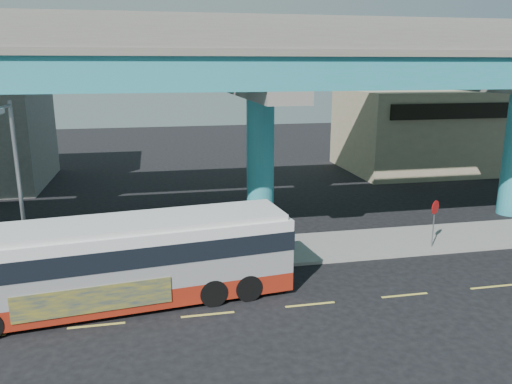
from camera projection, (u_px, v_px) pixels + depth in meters
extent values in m
plane|color=black|center=(308.00, 301.00, 19.71)|extent=(120.00, 120.00, 0.00)
cube|color=gray|center=(275.00, 250.00, 24.91)|extent=(70.00, 4.00, 0.15)
cube|color=#D8C64C|center=(97.00, 325.00, 17.86)|extent=(2.00, 0.12, 0.01)
cube|color=#D8C64C|center=(208.00, 314.00, 18.64)|extent=(2.00, 0.12, 0.01)
cube|color=#D8C64C|center=(310.00, 304.00, 19.42)|extent=(2.00, 0.12, 0.01)
cube|color=#D8C64C|center=(405.00, 295.00, 20.21)|extent=(2.00, 0.12, 0.01)
cube|color=#D8C64C|center=(492.00, 287.00, 20.99)|extent=(2.00, 0.12, 0.01)
cylinder|color=teal|center=(260.00, 166.00, 27.34)|extent=(1.50, 1.50, 7.40)
cube|color=gray|center=(260.00, 92.00, 26.36)|extent=(2.00, 12.00, 0.60)
cube|color=gray|center=(248.00, 73.00, 29.46)|extent=(1.80, 5.00, 1.20)
cube|color=gray|center=(488.00, 72.00, 32.59)|extent=(1.80, 5.00, 1.20)
cube|color=teal|center=(277.00, 73.00, 22.79)|extent=(52.00, 5.00, 1.40)
cube|color=gray|center=(277.00, 54.00, 22.58)|extent=(52.00, 5.40, 0.30)
cube|color=gray|center=(292.00, 38.00, 20.07)|extent=(52.00, 0.25, 0.80)
cube|color=gray|center=(265.00, 44.00, 24.82)|extent=(52.00, 0.25, 0.80)
cube|color=teal|center=(248.00, 50.00, 29.14)|extent=(52.00, 5.00, 1.40)
cube|color=gray|center=(248.00, 35.00, 28.93)|extent=(52.00, 5.40, 0.30)
cube|color=gray|center=(257.00, 22.00, 26.42)|extent=(52.00, 0.25, 0.80)
cube|color=gray|center=(240.00, 28.00, 31.17)|extent=(52.00, 0.25, 0.80)
cube|color=tan|center=(425.00, 130.00, 44.20)|extent=(14.00, 10.00, 7.00)
cube|color=black|center=(462.00, 111.00, 38.84)|extent=(12.00, 0.25, 1.20)
cube|color=maroon|center=(124.00, 289.00, 19.36)|extent=(13.33, 4.32, 0.76)
cube|color=#A8A8AD|center=(122.00, 261.00, 19.07)|extent=(13.33, 4.32, 1.64)
cube|color=black|center=(121.00, 247.00, 18.93)|extent=(13.40, 4.38, 0.76)
cube|color=silver|center=(120.00, 232.00, 18.79)|extent=(13.33, 4.32, 0.44)
cube|color=silver|center=(119.00, 224.00, 18.71)|extent=(12.90, 4.02, 0.22)
cube|color=black|center=(282.00, 233.00, 20.99)|extent=(0.36, 2.52, 1.31)
cube|color=#11284E|center=(94.00, 300.00, 17.63)|extent=(5.42, 0.70, 0.98)
cylinder|color=black|center=(213.00, 292.00, 19.23)|extent=(1.12, 0.45, 1.09)
cylinder|color=black|center=(200.00, 268.00, 21.54)|extent=(1.12, 0.45, 1.09)
cylinder|color=black|center=(248.00, 287.00, 19.67)|extent=(1.12, 0.45, 1.09)
cylinder|color=black|center=(231.00, 264.00, 21.97)|extent=(1.12, 0.45, 1.09)
imported|color=#2C2C30|center=(60.00, 252.00, 22.77)|extent=(2.76, 4.27, 1.29)
cylinder|color=gray|center=(20.00, 194.00, 20.36)|extent=(0.16, 0.16, 7.58)
cylinder|color=gray|center=(2.00, 108.00, 18.51)|extent=(0.12, 2.05, 0.12)
cylinder|color=gray|center=(433.00, 227.00, 24.93)|extent=(0.06, 0.06, 2.14)
cylinder|color=#B20A0A|center=(435.00, 207.00, 24.65)|extent=(0.64, 0.42, 0.74)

